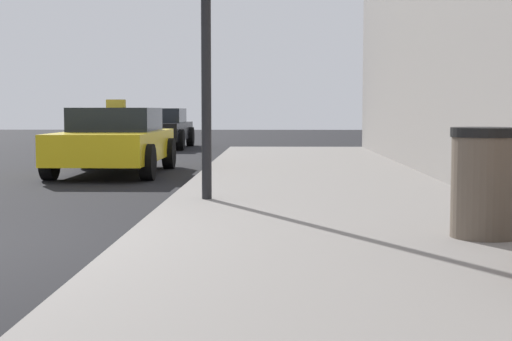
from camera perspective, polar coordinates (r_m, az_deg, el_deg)
The scene contains 4 objects.
sidewalk at distance 6.43m, azimuth 7.55°, elevation -5.90°, with size 4.00×32.00×0.15m, color gray.
trash_bin at distance 6.77m, azimuth 16.69°, elevation -0.84°, with size 0.58×0.58×0.94m.
car_yellow at distance 14.94m, azimuth -10.51°, elevation 2.24°, with size 1.95×4.16×1.43m.
car_black at distance 24.65m, azimuth -7.27°, elevation 3.18°, with size 1.95×4.28×1.27m.
Camera 1 is at (3.32, -6.28, 1.24)m, focal length 53.54 mm.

